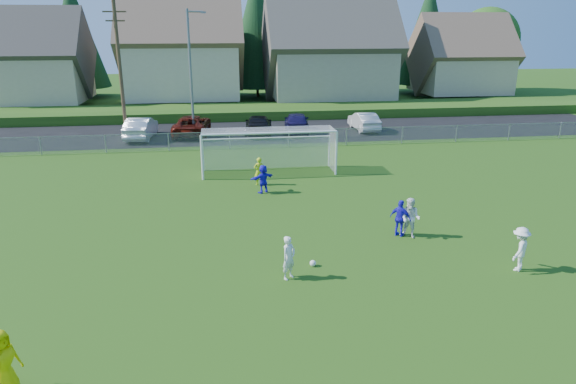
% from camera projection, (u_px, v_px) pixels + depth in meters
% --- Properties ---
extents(ground, '(160.00, 160.00, 0.00)m').
position_uv_depth(ground, '(328.00, 331.00, 13.97)').
color(ground, '#193D0C').
rests_on(ground, ground).
extents(asphalt_lot, '(60.00, 60.00, 0.00)m').
position_uv_depth(asphalt_lot, '(254.00, 132.00, 39.86)').
color(asphalt_lot, black).
rests_on(asphalt_lot, ground).
extents(grass_embankment, '(70.00, 6.00, 0.80)m').
position_uv_depth(grass_embankment, '(247.00, 111.00, 46.80)').
color(grass_embankment, '#1E420F').
rests_on(grass_embankment, ground).
extents(soccer_ball, '(0.22, 0.22, 0.22)m').
position_uv_depth(soccer_ball, '(313.00, 263.00, 17.69)').
color(soccer_ball, white).
rests_on(soccer_ball, ground).
extents(referee, '(0.86, 0.94, 1.61)m').
position_uv_depth(referee, '(3.00, 363.00, 11.37)').
color(referee, yellow).
rests_on(referee, ground).
extents(player_white_a, '(0.64, 0.62, 1.47)m').
position_uv_depth(player_white_a, '(289.00, 258.00, 16.67)').
color(player_white_a, white).
rests_on(player_white_a, ground).
extents(player_white_b, '(0.98, 0.97, 1.60)m').
position_uv_depth(player_white_b, '(410.00, 218.00, 19.90)').
color(player_white_b, white).
rests_on(player_white_b, ground).
extents(player_white_c, '(1.12, 1.10, 1.54)m').
position_uv_depth(player_white_c, '(520.00, 249.00, 17.22)').
color(player_white_c, white).
rests_on(player_white_c, ground).
extents(player_blue_a, '(0.88, 0.85, 1.47)m').
position_uv_depth(player_blue_a, '(400.00, 218.00, 20.05)').
color(player_blue_a, '#2116D4').
rests_on(player_blue_a, ground).
extents(player_blue_b, '(1.34, 1.02, 1.41)m').
position_uv_depth(player_blue_b, '(263.00, 179.00, 25.28)').
color(player_blue_b, '#2116D4').
rests_on(player_blue_b, ground).
extents(goalkeeper, '(0.59, 0.46, 1.46)m').
position_uv_depth(goalkeeper, '(259.00, 171.00, 26.53)').
color(goalkeeper, '#BBD318').
rests_on(goalkeeper, ground).
extents(car_b, '(2.03, 4.86, 1.56)m').
position_uv_depth(car_b, '(141.00, 128.00, 37.33)').
color(car_b, silver).
rests_on(car_b, ground).
extents(car_c, '(2.91, 5.54, 1.49)m').
position_uv_depth(car_c, '(192.00, 125.00, 38.56)').
color(car_c, '#4D1108').
rests_on(car_c, ground).
extents(car_d, '(2.47, 5.06, 1.42)m').
position_uv_depth(car_d, '(258.00, 125.00, 38.87)').
color(car_d, black).
rests_on(car_d, ground).
extents(car_e, '(2.44, 4.81, 1.57)m').
position_uv_depth(car_e, '(297.00, 122.00, 39.54)').
color(car_e, '#191342').
rests_on(car_e, ground).
extents(car_f, '(1.61, 4.32, 1.41)m').
position_uv_depth(car_f, '(364.00, 121.00, 40.37)').
color(car_f, silver).
rests_on(car_f, ground).
extents(soccer_goal, '(7.42, 1.90, 2.50)m').
position_uv_depth(soccer_goal, '(268.00, 144.00, 28.58)').
color(soccer_goal, white).
rests_on(soccer_goal, ground).
extents(chainlink_fence, '(52.06, 0.06, 1.20)m').
position_uv_depth(chainlink_fence, '(259.00, 139.00, 34.49)').
color(chainlink_fence, gray).
rests_on(chainlink_fence, ground).
extents(streetlight, '(1.38, 0.18, 9.00)m').
position_uv_depth(streetlight, '(191.00, 71.00, 36.37)').
color(streetlight, slate).
rests_on(streetlight, ground).
extents(utility_pole, '(1.60, 0.26, 10.00)m').
position_uv_depth(utility_pole, '(120.00, 66.00, 36.55)').
color(utility_pole, '#473321').
rests_on(utility_pole, ground).
extents(houses_row, '(53.90, 11.45, 13.27)m').
position_uv_depth(houses_row, '(261.00, 31.00, 51.93)').
color(houses_row, tan).
rests_on(houses_row, ground).
extents(tree_row, '(65.98, 12.36, 13.80)m').
position_uv_depth(tree_row, '(248.00, 34.00, 57.84)').
color(tree_row, '#382616').
rests_on(tree_row, ground).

